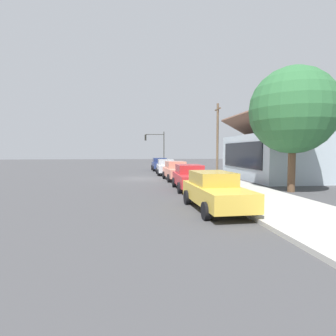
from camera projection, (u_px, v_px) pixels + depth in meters
ground_plane at (142, 179)px, 25.09m from camera, size 120.00×120.00×0.00m
sidewalk_curb at (202, 177)px, 25.77m from camera, size 60.00×4.20×0.16m
car_navy at (160, 164)px, 35.52m from camera, size 4.37×2.04×1.59m
car_silver at (166, 167)px, 29.40m from camera, size 4.67×2.10×1.59m
car_coral at (176, 171)px, 23.68m from camera, size 4.57×2.02×1.59m
car_cherry at (190, 177)px, 17.90m from camera, size 4.59×2.09×1.59m
car_mustard at (215, 191)px, 11.76m from camera, size 4.90×2.11×1.59m
storefront_building at (277, 155)px, 24.82m from camera, size 10.82×6.97×5.78m
shade_tree at (293, 111)px, 16.66m from camera, size 5.17×5.17×7.49m
traffic_light_main at (156, 144)px, 39.44m from camera, size 0.37×2.79×5.20m
utility_pole_wooden at (217, 137)px, 29.75m from camera, size 1.80×0.24×7.50m
fire_hydrant_red at (178, 169)px, 30.91m from camera, size 0.22×0.22×0.71m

